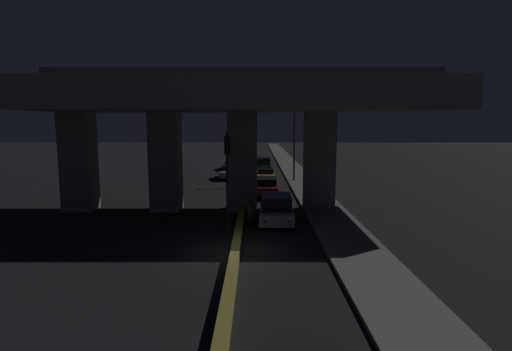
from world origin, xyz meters
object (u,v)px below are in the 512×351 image
object	(u,v)px
motorcycle_red_filtering_near	(251,214)
motorcycle_blue_filtering_mid	(252,194)
car_silver_lead	(277,209)
car_dark_red_second	(268,186)
car_taxi_yellow_third	(266,175)
car_dark_green_fourth	(265,165)
car_black_second_oncoming	(234,163)
traffic_light_left_of_median	(228,165)
street_lamp	(292,139)
pedestrian_on_sidewalk	(330,194)
car_silver_lead_oncoming	(231,172)

from	to	relation	value
motorcycle_red_filtering_near	motorcycle_blue_filtering_mid	size ratio (longest dim) A/B	0.98
car_silver_lead	car_dark_red_second	bearing A→B (deg)	3.77
car_taxi_yellow_third	motorcycle_red_filtering_near	distance (m)	16.58
car_dark_green_fourth	car_black_second_oncoming	bearing A→B (deg)	42.95
traffic_light_left_of_median	car_dark_red_second	bearing A→B (deg)	77.70
street_lamp	car_dark_green_fourth	distance (m)	7.71
car_dark_red_second	pedestrian_on_sidewalk	world-z (taller)	pedestrian_on_sidewalk
traffic_light_left_of_median	car_dark_green_fourth	world-z (taller)	traffic_light_left_of_median
car_silver_lead_oncoming	pedestrian_on_sidewalk	xyz separation A→B (m)	(7.64, -14.90, 0.33)
car_taxi_yellow_third	car_black_second_oncoming	xyz separation A→B (m)	(-3.79, 11.00, 0.10)
traffic_light_left_of_median	car_silver_lead_oncoming	size ratio (longest dim) A/B	1.19
car_dark_red_second	car_taxi_yellow_third	bearing A→B (deg)	1.74
car_taxi_yellow_third	motorcycle_red_filtering_near	xyz separation A→B (m)	(-1.22, -16.53, -0.05)
car_dark_green_fourth	car_black_second_oncoming	xyz separation A→B (m)	(-3.77, 4.39, -0.14)
traffic_light_left_of_median	car_black_second_oncoming	size ratio (longest dim) A/B	1.27
motorcycle_red_filtering_near	car_dark_red_second	bearing A→B (deg)	-4.69
car_taxi_yellow_third	motorcycle_blue_filtering_mid	xyz separation A→B (m)	(-1.24, -10.12, -0.09)
traffic_light_left_of_median	car_black_second_oncoming	world-z (taller)	traffic_light_left_of_median
street_lamp	car_silver_lead	xyz separation A→B (m)	(-2.23, -16.43, -3.37)
street_lamp	motorcycle_red_filtering_near	distance (m)	17.43
car_black_second_oncoming	motorcycle_red_filtering_near	size ratio (longest dim) A/B	2.36
pedestrian_on_sidewalk	car_taxi_yellow_third	bearing A→B (deg)	108.01
car_dark_green_fourth	traffic_light_left_of_median	bearing A→B (deg)	176.88
motorcycle_blue_filtering_mid	car_black_second_oncoming	bearing A→B (deg)	2.82
car_silver_lead_oncoming	motorcycle_blue_filtering_mid	distance (m)	12.86
car_silver_lead	car_black_second_oncoming	bearing A→B (deg)	10.22
car_silver_lead	motorcycle_blue_filtering_mid	xyz separation A→B (m)	(-1.52, 6.20, -0.26)
street_lamp	motorcycle_blue_filtering_mid	bearing A→B (deg)	-110.10
car_dark_red_second	car_silver_lead_oncoming	size ratio (longest dim) A/B	0.99
car_silver_lead_oncoming	car_black_second_oncoming	size ratio (longest dim) A/B	1.07
car_silver_lead	car_black_second_oncoming	xyz separation A→B (m)	(-4.06, 27.33, -0.07)
street_lamp	car_taxi_yellow_third	xyz separation A→B (m)	(-2.50, -0.11, -3.54)
car_dark_red_second	pedestrian_on_sidewalk	size ratio (longest dim) A/B	2.51
car_silver_lead	pedestrian_on_sidewalk	bearing A→B (deg)	-41.88
car_silver_lead	motorcycle_red_filtering_near	size ratio (longest dim) A/B	2.37
street_lamp	car_taxi_yellow_third	world-z (taller)	street_lamp
car_dark_green_fourth	motorcycle_red_filtering_near	xyz separation A→B (m)	(-1.20, -23.14, -0.29)
traffic_light_left_of_median	pedestrian_on_sidewalk	bearing A→B (deg)	42.15
traffic_light_left_of_median	car_silver_lead	distance (m)	4.26
traffic_light_left_of_median	street_lamp	world-z (taller)	street_lamp
car_taxi_yellow_third	car_black_second_oncoming	world-z (taller)	car_black_second_oncoming
car_dark_red_second	pedestrian_on_sidewalk	xyz separation A→B (m)	(4.07, -4.98, 0.28)
car_taxi_yellow_third	car_dark_green_fourth	world-z (taller)	car_dark_green_fourth
pedestrian_on_sidewalk	car_silver_lead_oncoming	bearing A→B (deg)	117.15
car_black_second_oncoming	pedestrian_on_sidewalk	world-z (taller)	pedestrian_on_sidewalk
traffic_light_left_of_median	car_black_second_oncoming	xyz separation A→B (m)	(-1.40, 29.20, -2.82)
traffic_light_left_of_median	motorcycle_red_filtering_near	size ratio (longest dim) A/B	3.00
car_dark_red_second	motorcycle_red_filtering_near	size ratio (longest dim) A/B	2.51
car_taxi_yellow_third	car_black_second_oncoming	bearing A→B (deg)	18.23
car_dark_red_second	pedestrian_on_sidewalk	distance (m)	6.43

